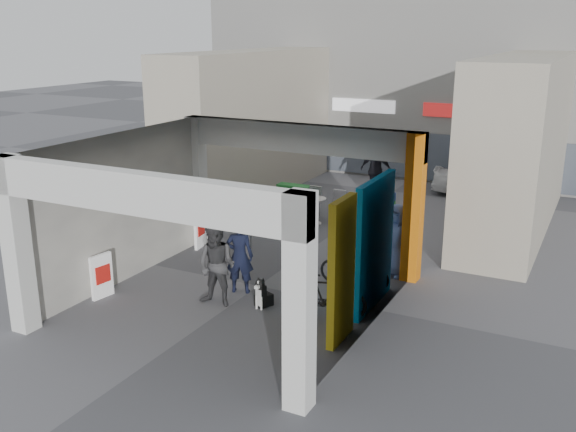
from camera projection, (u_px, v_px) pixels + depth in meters
The scene contains 21 objects.
ground at pixel (258, 286), 14.82m from camera, with size 90.00×90.00×0.00m, color #5A5A5F.
arcade_canopy at pixel (260, 201), 13.23m from camera, with size 6.40×6.45×6.40m.
far_building at pixel (429, 73), 25.66m from camera, with size 18.00×4.08×8.00m.
plaza_bldg_left at pixel (251, 124), 22.48m from camera, with size 2.00×9.00×5.00m, color #AAA28D.
plaza_bldg_right at pixel (520, 144), 18.57m from camera, with size 2.00×9.00×5.00m, color #AAA28D.
bollard_left at pixel (250, 232), 17.31m from camera, with size 0.09×0.09×0.87m, color gray.
bollard_center at pixel (311, 236), 16.81m from camera, with size 0.09×0.09×0.95m, color gray.
bollard_right at pixel (354, 249), 15.99m from camera, with size 0.09×0.09×0.89m, color gray.
advert_board_near at pixel (102, 276), 14.06m from camera, with size 0.17×0.56×1.00m.
advert_board_far at pixel (200, 229), 17.29m from camera, with size 0.17×0.56×1.00m.
cafe_set at pixel (314, 210), 19.76m from camera, with size 1.59×1.28×0.96m.
produce_stand at pixel (292, 202), 20.61m from camera, with size 1.34×0.73×0.88m.
crate_stack at pixel (387, 201), 21.05m from camera, with size 0.52×0.44×0.56m.
border_collie at pixel (262, 295), 13.62m from camera, with size 0.26×0.50×0.70m.
man_with_dog at pixel (240, 256), 14.25m from camera, with size 0.62×0.41×1.71m, color black.
man_back_turned at pixel (217, 266), 13.56m from camera, with size 0.88×0.68×1.80m, color #373739.
man_elderly at pixel (396, 240), 15.22m from camera, with size 0.87×0.57×1.78m, color #5C74B3.
man_crates at pixel (376, 170), 22.23m from camera, with size 1.16×0.48×1.99m, color black.
bicycle_front at pixel (354, 268), 14.67m from camera, with size 0.59×1.69×0.89m, color black.
bicycle_rear at pixel (327, 297), 13.01m from camera, with size 0.46×1.64×0.98m, color black.
white_van at pixel (487, 179), 22.56m from camera, with size 1.49×3.72×1.27m, color white.
Camera 1 is at (6.85, -11.95, 5.73)m, focal length 40.00 mm.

